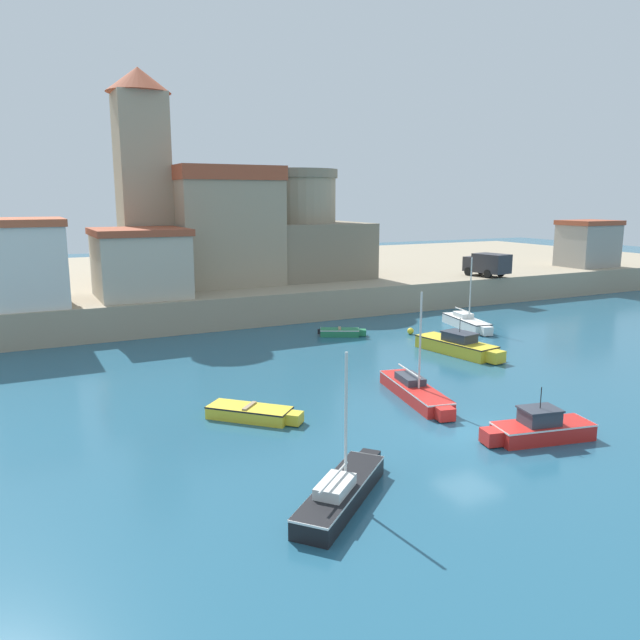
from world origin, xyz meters
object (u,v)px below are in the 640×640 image
(church, at_px, (199,215))
(dinghy_green_0, at_px, (341,332))
(dinghy_yellow_1, at_px, (252,413))
(harbor_shed_mid_row, at_px, (140,262))
(mooring_buoy, at_px, (411,331))
(truck_on_quay, at_px, (487,264))
(harbor_shed_near_wharf, at_px, (588,243))
(motorboat_red_4, at_px, (540,428))
(sailboat_white_2, at_px, (467,322))
(harbor_shed_far_end, at_px, (24,262))
(sailboat_black_5, at_px, (342,491))
(sailboat_red_6, at_px, (415,391))
(motorboat_yellow_3, at_px, (458,345))
(fortress, at_px, (297,237))

(church, bearing_deg, dinghy_green_0, -71.97)
(dinghy_yellow_1, relative_size, harbor_shed_mid_row, 0.56)
(mooring_buoy, height_order, church, church)
(truck_on_quay, bearing_deg, harbor_shed_near_wharf, 7.20)
(motorboat_red_4, bearing_deg, sailboat_white_2, 57.75)
(church, bearing_deg, motorboat_red_4, -84.97)
(harbor_shed_far_end, bearing_deg, harbor_shed_mid_row, 4.70)
(sailboat_white_2, bearing_deg, sailboat_black_5, -137.33)
(dinghy_green_0, distance_m, sailboat_red_6, 14.87)
(harbor_shed_far_end, bearing_deg, motorboat_yellow_3, -34.61)
(dinghy_yellow_1, height_order, harbor_shed_mid_row, harbor_shed_mid_row)
(church, xyz_separation_m, harbor_shed_mid_row, (-6.79, -7.37, -3.28))
(sailboat_red_6, bearing_deg, sailboat_white_2, 42.54)
(sailboat_red_6, distance_m, mooring_buoy, 15.16)
(harbor_shed_mid_row, height_order, harbor_shed_far_end, harbor_shed_far_end)
(dinghy_yellow_1, xyz_separation_m, sailboat_black_5, (-0.16, -8.79, 0.12))
(sailboat_black_5, distance_m, mooring_buoy, 26.57)
(motorboat_red_4, distance_m, mooring_buoy, 20.55)
(fortress, bearing_deg, truck_on_quay, -28.22)
(sailboat_white_2, height_order, motorboat_yellow_3, sailboat_white_2)
(fortress, bearing_deg, sailboat_white_2, -70.43)
(dinghy_yellow_1, distance_m, harbor_shed_mid_row, 23.52)
(sailboat_white_2, distance_m, harbor_shed_near_wharf, 28.36)
(dinghy_green_0, xyz_separation_m, harbor_shed_mid_row, (-12.28, 9.50, 4.79))
(sailboat_black_5, bearing_deg, mooring_buoy, 50.39)
(motorboat_red_4, height_order, church, church)
(motorboat_red_4, distance_m, sailboat_black_5, 10.04)
(mooring_buoy, bearing_deg, fortress, 93.60)
(sailboat_red_6, distance_m, truck_on_quay, 31.98)
(harbor_shed_near_wharf, relative_size, harbor_shed_far_end, 0.90)
(motorboat_yellow_3, relative_size, mooring_buoy, 13.47)
(sailboat_white_2, bearing_deg, church, 129.49)
(mooring_buoy, xyz_separation_m, harbor_shed_near_wharf, (30.89, 10.98, 4.76))
(motorboat_red_4, height_order, mooring_buoy, motorboat_red_4)
(dinghy_green_0, relative_size, mooring_buoy, 6.94)
(harbor_shed_near_wharf, height_order, harbor_shed_mid_row, harbor_shed_mid_row)
(sailboat_red_6, bearing_deg, motorboat_yellow_3, 39.17)
(motorboat_red_4, bearing_deg, church, 95.03)
(sailboat_black_5, height_order, fortress, fortress)
(fortress, xyz_separation_m, harbor_shed_near_wharf, (32.00, -6.61, -1.15))
(mooring_buoy, relative_size, harbor_shed_mid_row, 0.07)
(motorboat_red_4, xyz_separation_m, church, (-3.35, 38.05, 7.85))
(dinghy_green_0, bearing_deg, sailboat_red_6, -104.08)
(fortress, bearing_deg, sailboat_red_6, -103.67)
(dinghy_yellow_1, distance_m, mooring_buoy, 20.44)
(church, relative_size, harbor_shed_near_wharf, 3.05)
(fortress, xyz_separation_m, harbor_shed_mid_row, (-16.00, -6.24, -1.08))
(dinghy_green_0, height_order, fortress, fortress)
(dinghy_yellow_1, bearing_deg, fortress, 61.84)
(sailboat_red_6, distance_m, church, 32.34)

